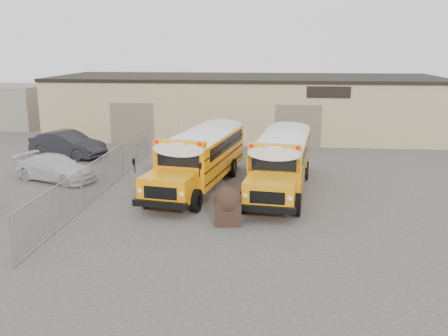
# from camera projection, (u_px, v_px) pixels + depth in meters

# --- Properties ---
(ground) EXTENTS (120.00, 120.00, 0.00)m
(ground) POSITION_uv_depth(u_px,v_px,m) (218.00, 214.00, 21.38)
(ground) COLOR #44423E
(ground) RESTS_ON ground
(warehouse) EXTENTS (30.20, 10.20, 4.67)m
(warehouse) POSITION_uv_depth(u_px,v_px,m) (246.00, 105.00, 40.12)
(warehouse) COLOR tan
(warehouse) RESTS_ON ground
(chainlink_fence) EXTENTS (0.07, 18.07, 1.81)m
(chainlink_fence) POSITION_uv_depth(u_px,v_px,m) (104.00, 173.00, 24.65)
(chainlink_fence) COLOR gray
(chainlink_fence) RESTS_ON ground
(distant_building_left) EXTENTS (8.00, 6.00, 3.60)m
(distant_building_left) POSITION_uv_depth(u_px,v_px,m) (0.00, 106.00, 44.36)
(distant_building_left) COLOR gray
(distant_building_left) RESTS_ON ground
(school_bus_left) EXTENTS (4.04, 10.21, 2.91)m
(school_bus_left) POSITION_uv_depth(u_px,v_px,m) (230.00, 134.00, 31.08)
(school_bus_left) COLOR #FF9406
(school_bus_left) RESTS_ON ground
(school_bus_right) EXTENTS (3.47, 9.96, 2.85)m
(school_bus_right) POSITION_uv_depth(u_px,v_px,m) (291.00, 136.00, 30.44)
(school_bus_right) COLOR orange
(school_bus_right) RESTS_ON ground
(tarp_bundle) EXTENTS (1.14, 1.13, 1.54)m
(tarp_bundle) POSITION_uv_depth(u_px,v_px,m) (228.00, 205.00, 20.05)
(tarp_bundle) COLOR black
(tarp_bundle) RESTS_ON ground
(car_white) EXTENTS (5.07, 3.48, 1.36)m
(car_white) POSITION_uv_depth(u_px,v_px,m) (56.00, 168.00, 26.61)
(car_white) COLOR silver
(car_white) RESTS_ON ground
(car_dark) EXTENTS (5.40, 3.34, 1.68)m
(car_dark) POSITION_uv_depth(u_px,v_px,m) (68.00, 144.00, 32.16)
(car_dark) COLOR black
(car_dark) RESTS_ON ground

